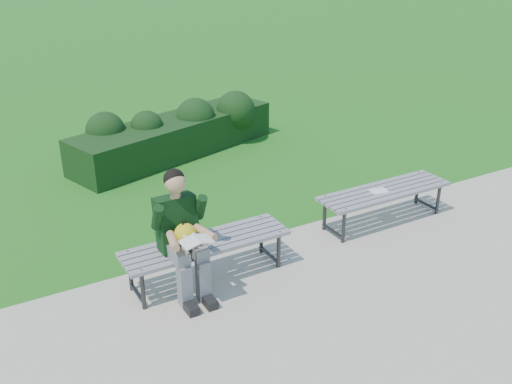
% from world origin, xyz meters
% --- Properties ---
extents(ground, '(80.00, 80.00, 0.00)m').
position_xyz_m(ground, '(0.00, 0.00, 0.00)').
color(ground, '#3B761F').
rests_on(ground, ground).
extents(walkway, '(30.00, 3.50, 0.02)m').
position_xyz_m(walkway, '(0.00, -1.75, 0.01)').
color(walkway, beige).
rests_on(walkway, ground).
extents(hedge, '(3.81, 2.00, 0.92)m').
position_xyz_m(hedge, '(0.64, 3.30, 0.39)').
color(hedge, '#1D4415').
rests_on(hedge, ground).
extents(bench_left, '(1.80, 0.50, 0.46)m').
position_xyz_m(bench_left, '(-0.63, -0.51, 0.42)').
color(bench_left, gray).
rests_on(bench_left, walkway).
extents(bench_right, '(1.80, 0.50, 0.46)m').
position_xyz_m(bench_right, '(1.90, -0.41, 0.42)').
color(bench_right, gray).
rests_on(bench_right, walkway).
extents(seated_boy, '(0.56, 0.76, 1.31)m').
position_xyz_m(seated_boy, '(-0.93, -0.60, 0.71)').
color(seated_boy, slate).
rests_on(seated_boy, walkway).
extents(paper_sheet, '(0.25, 0.20, 0.01)m').
position_xyz_m(paper_sheet, '(1.80, -0.41, 0.47)').
color(paper_sheet, white).
rests_on(paper_sheet, bench_right).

